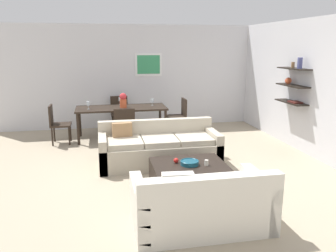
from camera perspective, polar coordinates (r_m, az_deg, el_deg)
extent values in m
plane|color=tan|center=(6.24, -0.51, -7.18)|extent=(18.00, 18.00, 0.00)
cube|color=silver|center=(9.41, -2.76, 8.17)|extent=(8.40, 0.06, 2.70)
cube|color=white|center=(9.33, -3.23, 10.08)|extent=(0.71, 0.02, 0.61)
cube|color=#338C59|center=(9.32, -3.22, 10.08)|extent=(0.60, 0.01, 0.49)
cube|color=silver|center=(7.61, 21.73, 6.07)|extent=(0.06, 8.20, 2.70)
cube|color=black|center=(7.66, 20.04, 8.88)|extent=(0.28, 0.90, 0.02)
cube|color=black|center=(7.69, 19.84, 6.29)|extent=(0.28, 0.90, 0.02)
cube|color=black|center=(7.73, 19.64, 3.72)|extent=(0.28, 0.90, 0.02)
cylinder|color=#4C518C|center=(7.48, 20.91, 9.67)|extent=(0.10, 0.10, 0.22)
sphere|color=#D85933|center=(7.83, 19.21, 7.06)|extent=(0.14, 0.14, 0.14)
cylinder|color=olive|center=(7.70, 19.89, 9.45)|extent=(0.07, 0.07, 0.12)
cube|color=#4C1E19|center=(7.60, 20.23, 3.73)|extent=(0.20, 0.28, 0.03)
cube|color=#B2A893|center=(6.44, -1.44, -4.54)|extent=(2.20, 0.90, 0.42)
cube|color=#B2A893|center=(6.68, -2.00, -0.41)|extent=(2.20, 0.16, 0.36)
cube|color=#B2A893|center=(6.33, -10.69, -4.24)|extent=(0.14, 0.90, 0.60)
cube|color=#B2A893|center=(6.66, 7.34, -3.24)|extent=(0.14, 0.90, 0.60)
cube|color=#B2A893|center=(6.25, -7.18, -2.70)|extent=(0.62, 0.70, 0.10)
cube|color=#B2A893|center=(6.33, -1.39, -2.41)|extent=(0.62, 0.70, 0.10)
cube|color=#B2A893|center=(6.46, 4.21, -2.10)|extent=(0.62, 0.70, 0.10)
cube|color=#99724C|center=(6.44, -7.56, -1.04)|extent=(0.37, 0.15, 0.36)
cube|color=silver|center=(4.36, 5.42, -13.56)|extent=(1.65, 0.90, 0.42)
cube|color=silver|center=(3.88, 7.13, -10.79)|extent=(1.65, 0.16, 0.36)
cube|color=silver|center=(4.58, 14.70, -11.35)|extent=(0.14, 0.90, 0.60)
cube|color=silver|center=(4.19, -4.77, -13.38)|extent=(0.14, 0.90, 0.60)
cube|color=silver|center=(4.39, 9.68, -9.78)|extent=(0.66, 0.70, 0.10)
cube|color=silver|center=(4.21, 0.80, -10.62)|extent=(0.66, 0.70, 0.10)
cube|color=white|center=(3.95, 1.63, -10.21)|extent=(0.37, 0.15, 0.36)
cube|color=black|center=(5.42, 3.55, -8.25)|extent=(1.13, 0.96, 0.38)
cylinder|color=navy|center=(5.33, 3.58, -6.11)|extent=(0.28, 0.28, 0.06)
torus|color=navy|center=(5.32, 3.58, -5.81)|extent=(0.29, 0.29, 0.02)
cylinder|color=silver|center=(5.33, 6.35, -6.03)|extent=(0.06, 0.06, 0.09)
sphere|color=red|center=(5.41, 1.35, -5.70)|extent=(0.08, 0.08, 0.08)
cube|color=black|center=(8.20, -7.70, 2.96)|extent=(2.10, 0.87, 0.04)
cylinder|color=black|center=(7.92, -14.59, -0.50)|extent=(0.06, 0.06, 0.71)
cylinder|color=black|center=(8.03, -0.40, 0.13)|extent=(0.06, 0.06, 0.71)
cylinder|color=black|center=(8.64, -14.33, 0.65)|extent=(0.06, 0.06, 0.71)
cylinder|color=black|center=(8.75, -1.32, 1.21)|extent=(0.06, 0.06, 0.71)
cube|color=black|center=(7.53, -7.26, -0.29)|extent=(0.44, 0.44, 0.04)
cube|color=black|center=(7.28, -7.20, 1.15)|extent=(0.44, 0.04, 0.43)
cylinder|color=black|center=(7.77, -5.98, -1.54)|extent=(0.04, 0.04, 0.41)
cylinder|color=black|center=(7.75, -8.63, -1.66)|extent=(0.04, 0.04, 0.41)
cylinder|color=black|center=(7.42, -5.72, -2.23)|extent=(0.04, 0.04, 0.41)
cylinder|color=black|center=(7.40, -8.50, -2.36)|extent=(0.04, 0.04, 0.41)
cube|color=black|center=(8.64, 1.37, 1.56)|extent=(0.44, 0.44, 0.04)
cube|color=black|center=(8.64, 2.67, 3.14)|extent=(0.04, 0.44, 0.43)
cylinder|color=black|center=(8.82, -0.04, 0.32)|extent=(0.04, 0.04, 0.41)
cylinder|color=black|center=(8.48, 0.43, -0.22)|extent=(0.04, 0.04, 0.41)
cylinder|color=black|center=(8.90, 2.24, 0.42)|extent=(0.04, 0.04, 0.41)
cylinder|color=black|center=(8.56, 2.80, -0.11)|extent=(0.04, 0.04, 0.41)
cube|color=black|center=(8.11, -17.23, 0.19)|extent=(0.44, 0.44, 0.04)
cube|color=black|center=(8.08, -18.76, 1.75)|extent=(0.04, 0.44, 0.43)
cylinder|color=black|center=(7.96, -15.96, -1.62)|extent=(0.04, 0.04, 0.41)
cylinder|color=black|center=(8.31, -15.78, -0.99)|extent=(0.04, 0.04, 0.41)
cylinder|color=black|center=(8.00, -18.53, -1.72)|extent=(0.04, 0.04, 0.41)
cylinder|color=black|center=(8.35, -18.24, -1.10)|extent=(0.04, 0.04, 0.41)
cube|color=black|center=(9.00, -7.95, 1.91)|extent=(0.44, 0.44, 0.04)
cube|color=black|center=(9.15, -8.08, 3.59)|extent=(0.44, 0.04, 0.43)
cylinder|color=black|center=(8.86, -9.00, 0.21)|extent=(0.04, 0.04, 0.41)
cylinder|color=black|center=(8.88, -6.68, 0.31)|extent=(0.04, 0.04, 0.41)
cylinder|color=black|center=(9.21, -9.10, 0.70)|extent=(0.04, 0.04, 0.41)
cylinder|color=black|center=(9.23, -6.86, 0.80)|extent=(0.04, 0.04, 0.41)
cylinder|color=silver|center=(8.57, -7.87, 3.54)|extent=(0.06, 0.06, 0.01)
cylinder|color=silver|center=(8.56, -7.88, 3.83)|extent=(0.01, 0.01, 0.08)
cylinder|color=silver|center=(8.55, -7.90, 4.41)|extent=(0.07, 0.07, 0.09)
cylinder|color=silver|center=(8.38, -2.61, 3.44)|extent=(0.06, 0.06, 0.01)
cylinder|color=silver|center=(8.38, -2.61, 3.69)|extent=(0.01, 0.01, 0.07)
cylinder|color=silver|center=(8.36, -2.62, 4.21)|extent=(0.08, 0.08, 0.08)
cylinder|color=silver|center=(8.08, -12.99, 2.75)|extent=(0.06, 0.06, 0.01)
cylinder|color=silver|center=(8.08, -13.00, 3.05)|extent=(0.01, 0.01, 0.08)
cylinder|color=silver|center=(8.06, -13.04, 3.65)|extent=(0.08, 0.08, 0.09)
cylinder|color=#D85933|center=(8.14, -7.39, 3.73)|extent=(0.16, 0.16, 0.20)
sphere|color=red|center=(8.11, -7.42, 4.84)|extent=(0.16, 0.16, 0.16)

